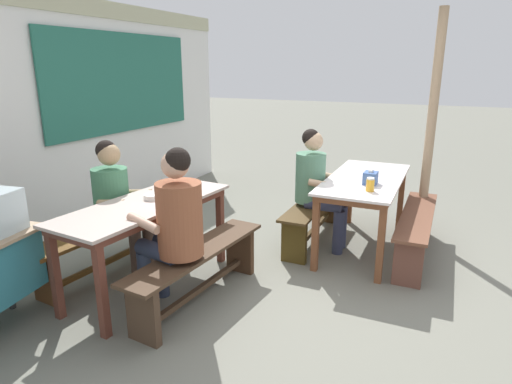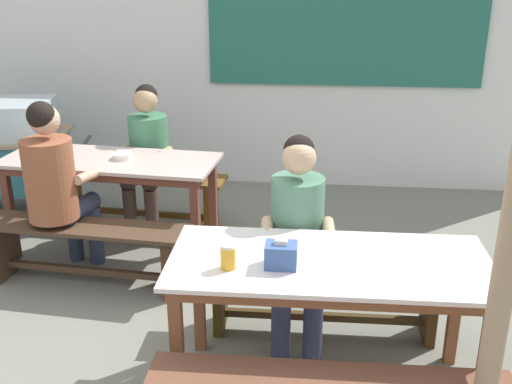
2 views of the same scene
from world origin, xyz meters
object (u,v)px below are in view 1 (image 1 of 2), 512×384
person_center_facing (117,198)px  person_left_back_turned (174,221)px  bench_far_front (198,267)px  person_right_near_table (317,182)px  bench_far_back (106,241)px  bench_near_front (416,227)px  wooden_support_post (431,128)px  dining_table_far (146,212)px  dining_table_near (365,185)px  condiment_jar (370,185)px  tissue_box (370,178)px  soup_bowl (152,197)px  bench_near_back (314,214)px

person_center_facing → person_left_back_turned: bearing=-113.0°
bench_far_front → person_right_near_table: 1.64m
person_center_facing → person_left_back_turned: (-0.39, -0.91, 0.04)m
bench_far_back → bench_near_front: (1.60, -2.57, 0.00)m
bench_far_back → wooden_support_post: (2.26, -2.57, 0.91)m
person_right_near_table → wooden_support_post: size_ratio=0.52×
dining_table_far → wooden_support_post: bearing=-41.4°
dining_table_near → person_right_near_table: size_ratio=1.28×
condiment_jar → person_left_back_turned: bearing=139.3°
dining_table_far → bench_far_front: 0.66m
bench_far_front → tissue_box: (1.44, -1.06, 0.53)m
dining_table_far → bench_far_front: size_ratio=1.09×
condiment_jar → soup_bowl: (-1.04, 1.64, -0.04)m
dining_table_near → bench_near_front: (0.01, -0.53, -0.38)m
person_center_facing → tissue_box: (1.24, -2.05, 0.13)m
bench_near_front → condiment_jar: size_ratio=12.76×
person_center_facing → person_right_near_table: (1.30, -1.50, 0.01)m
dining_table_near → soup_bowl: (-1.53, 1.51, 0.10)m
dining_table_near → bench_far_back: 2.61m
bench_far_back → person_left_back_turned: person_left_back_turned is taller
wooden_support_post → condiment_jar: bearing=161.3°
bench_near_back → bench_near_front: (0.02, -1.07, 0.01)m
tissue_box → wooden_support_post: size_ratio=0.06×
bench_near_front → person_right_near_table: person_right_near_table is taller
bench_near_back → soup_bowl: soup_bowl is taller
person_center_facing → dining_table_far: bearing=-109.1°
dining_table_near → bench_near_back: 0.66m
condiment_jar → soup_bowl: bearing=122.4°
person_right_near_table → condiment_jar: (-0.31, -0.60, 0.12)m
bench_far_back → bench_far_front: bearing=-94.7°
bench_far_back → wooden_support_post: size_ratio=0.62×
dining_table_near → condiment_jar: 0.53m
dining_table_near → bench_far_back: (-1.59, 2.04, -0.38)m
bench_near_back → person_center_facing: size_ratio=1.23×
dining_table_far → tissue_box: bearing=-48.7°
bench_near_back → soup_bowl: 1.87m
bench_far_back → person_left_back_turned: 1.12m
dining_table_far → dining_table_near: size_ratio=1.03×
bench_near_front → person_center_facing: 2.93m
dining_table_near → wooden_support_post: 1.01m
bench_near_front → person_right_near_table: (-0.18, 0.99, 0.40)m
bench_near_front → person_center_facing: person_center_facing is taller
dining_table_far → tissue_box: size_ratio=10.77×
person_center_facing → person_right_near_table: bearing=-48.9°
person_center_facing → soup_bowl: 0.46m
condiment_jar → soup_bowl: 1.95m
dining_table_far → tissue_box: tissue_box is taller
dining_table_near → bench_far_back: dining_table_near is taller
condiment_jar → bench_far_back: bearing=116.9°
bench_far_front → tissue_box: bearing=-36.3°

